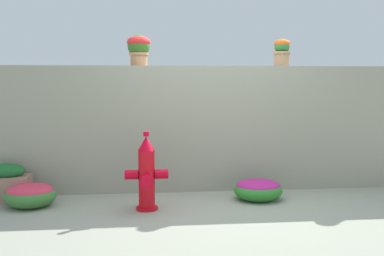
% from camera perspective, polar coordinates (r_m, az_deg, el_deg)
% --- Properties ---
extents(ground_plane, '(24.00, 24.00, 0.00)m').
position_cam_1_polar(ground_plane, '(5.19, 3.69, -10.10)').
color(ground_plane, gray).
extents(stone_wall, '(6.42, 0.38, 1.62)m').
position_cam_1_polar(stone_wall, '(5.99, 2.18, 0.01)').
color(stone_wall, gray).
rests_on(stone_wall, ground).
extents(potted_plant_1, '(0.30, 0.30, 0.40)m').
position_cam_1_polar(potted_plant_1, '(5.91, -6.73, 10.06)').
color(potted_plant_1, '#AF7A52').
rests_on(potted_plant_1, stone_wall).
extents(potted_plant_2, '(0.24, 0.24, 0.37)m').
position_cam_1_polar(potted_plant_2, '(6.21, 11.27, 9.56)').
color(potted_plant_2, tan).
rests_on(potted_plant_2, stone_wall).
extents(fire_hydrant, '(0.48, 0.38, 0.88)m').
position_cam_1_polar(fire_hydrant, '(5.06, -5.75, -5.90)').
color(fire_hydrant, red).
rests_on(fire_hydrant, ground).
extents(flower_bush_left, '(0.58, 0.52, 0.28)m').
position_cam_1_polar(flower_bush_left, '(5.53, -19.72, -7.88)').
color(flower_bush_left, '#3B7633').
rests_on(flower_bush_left, ground).
extents(flower_bush_right, '(0.59, 0.53, 0.26)m').
position_cam_1_polar(flower_bush_right, '(5.57, 8.33, -7.59)').
color(flower_bush_right, '#2D812B').
rests_on(flower_bush_right, ground).
extents(planter_box, '(0.57, 0.33, 0.46)m').
position_cam_1_polar(planter_box, '(5.87, -22.50, -6.47)').
color(planter_box, '#967061').
rests_on(planter_box, ground).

